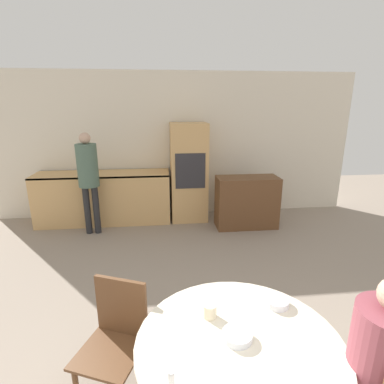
{
  "coord_description": "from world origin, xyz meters",
  "views": [
    {
      "loc": [
        -0.3,
        -0.16,
        2.03
      ],
      "look_at": [
        0.03,
        2.93,
        1.12
      ],
      "focal_mm": 28.0,
      "sensor_mm": 36.0,
      "label": 1
    }
  ],
  "objects_px": {
    "dining_table": "(238,371)",
    "person_seated": "(384,374)",
    "oven_unit": "(189,172)",
    "bowl_near": "(277,302)",
    "sideboard": "(247,202)",
    "chair_far_left": "(116,337)",
    "bowl_centre": "(237,336)",
    "person_standing": "(88,172)",
    "cup": "(210,311)"
  },
  "relations": [
    {
      "from": "sideboard",
      "to": "dining_table",
      "type": "relative_size",
      "value": 0.89
    },
    {
      "from": "cup",
      "to": "bowl_near",
      "type": "xyz_separation_m",
      "value": [
        0.45,
        0.06,
        -0.02
      ]
    },
    {
      "from": "sideboard",
      "to": "person_standing",
      "type": "bearing_deg",
      "value": -179.81
    },
    {
      "from": "person_standing",
      "to": "dining_table",
      "type": "bearing_deg",
      "value": -65.62
    },
    {
      "from": "chair_far_left",
      "to": "person_seated",
      "type": "relative_size",
      "value": 0.71
    },
    {
      "from": "oven_unit",
      "to": "dining_table",
      "type": "relative_size",
      "value": 1.49
    },
    {
      "from": "oven_unit",
      "to": "cup",
      "type": "distance_m",
      "value": 3.67
    },
    {
      "from": "dining_table",
      "to": "bowl_centre",
      "type": "xyz_separation_m",
      "value": [
        -0.01,
        0.02,
        0.23
      ]
    },
    {
      "from": "chair_far_left",
      "to": "person_seated",
      "type": "height_order",
      "value": "person_seated"
    },
    {
      "from": "oven_unit",
      "to": "bowl_near",
      "type": "height_order",
      "value": "oven_unit"
    },
    {
      "from": "chair_far_left",
      "to": "dining_table",
      "type": "bearing_deg",
      "value": -5.91
    },
    {
      "from": "cup",
      "to": "oven_unit",
      "type": "bearing_deg",
      "value": 86.49
    },
    {
      "from": "dining_table",
      "to": "bowl_near",
      "type": "height_order",
      "value": "bowl_near"
    },
    {
      "from": "sideboard",
      "to": "dining_table",
      "type": "distance_m",
      "value": 3.53
    },
    {
      "from": "cup",
      "to": "bowl_near",
      "type": "distance_m",
      "value": 0.46
    },
    {
      "from": "oven_unit",
      "to": "sideboard",
      "type": "bearing_deg",
      "value": -27.8
    },
    {
      "from": "chair_far_left",
      "to": "cup",
      "type": "relative_size",
      "value": 10.52
    },
    {
      "from": "sideboard",
      "to": "dining_table",
      "type": "xyz_separation_m",
      "value": [
        -1.03,
        -3.38,
        0.12
      ]
    },
    {
      "from": "cup",
      "to": "bowl_centre",
      "type": "distance_m",
      "value": 0.23
    },
    {
      "from": "oven_unit",
      "to": "chair_far_left",
      "type": "height_order",
      "value": "oven_unit"
    },
    {
      "from": "cup",
      "to": "bowl_centre",
      "type": "height_order",
      "value": "cup"
    },
    {
      "from": "dining_table",
      "to": "bowl_centre",
      "type": "distance_m",
      "value": 0.23
    },
    {
      "from": "dining_table",
      "to": "person_seated",
      "type": "relative_size",
      "value": 0.92
    },
    {
      "from": "person_seated",
      "to": "bowl_centre",
      "type": "height_order",
      "value": "person_seated"
    },
    {
      "from": "bowl_centre",
      "to": "person_standing",
      "type": "bearing_deg",
      "value": 114.35
    },
    {
      "from": "person_standing",
      "to": "bowl_centre",
      "type": "bearing_deg",
      "value": -65.65
    },
    {
      "from": "person_seated",
      "to": "oven_unit",
      "type": "bearing_deg",
      "value": 98.01
    },
    {
      "from": "oven_unit",
      "to": "bowl_centre",
      "type": "relative_size",
      "value": 10.15
    },
    {
      "from": "person_seated",
      "to": "bowl_near",
      "type": "relative_size",
      "value": 8.15
    },
    {
      "from": "oven_unit",
      "to": "chair_far_left",
      "type": "bearing_deg",
      "value": -103.54
    },
    {
      "from": "sideboard",
      "to": "person_seated",
      "type": "relative_size",
      "value": 0.82
    },
    {
      "from": "oven_unit",
      "to": "person_standing",
      "type": "relative_size",
      "value": 1.06
    },
    {
      "from": "dining_table",
      "to": "person_standing",
      "type": "relative_size",
      "value": 0.71
    },
    {
      "from": "dining_table",
      "to": "chair_far_left",
      "type": "height_order",
      "value": "chair_far_left"
    },
    {
      "from": "oven_unit",
      "to": "person_seated",
      "type": "distance_m",
      "value": 4.17
    },
    {
      "from": "chair_far_left",
      "to": "bowl_near",
      "type": "distance_m",
      "value": 1.11
    },
    {
      "from": "person_standing",
      "to": "bowl_near",
      "type": "distance_m",
      "value": 3.61
    },
    {
      "from": "person_standing",
      "to": "bowl_centre",
      "type": "distance_m",
      "value": 3.69
    },
    {
      "from": "person_seated",
      "to": "bowl_centre",
      "type": "xyz_separation_m",
      "value": [
        -0.68,
        0.27,
        0.06
      ]
    },
    {
      "from": "chair_far_left",
      "to": "cup",
      "type": "bearing_deg",
      "value": 5.44
    },
    {
      "from": "sideboard",
      "to": "chair_far_left",
      "type": "xyz_separation_m",
      "value": [
        -1.78,
        -2.98,
        0.07
      ]
    },
    {
      "from": "oven_unit",
      "to": "dining_table",
      "type": "distance_m",
      "value": 3.89
    },
    {
      "from": "person_seated",
      "to": "cup",
      "type": "xyz_separation_m",
      "value": [
        -0.81,
        0.47,
        0.08
      ]
    },
    {
      "from": "oven_unit",
      "to": "bowl_near",
      "type": "relative_size",
      "value": 11.22
    },
    {
      "from": "oven_unit",
      "to": "person_seated",
      "type": "relative_size",
      "value": 1.38
    },
    {
      "from": "dining_table",
      "to": "bowl_near",
      "type": "relative_size",
      "value": 7.51
    },
    {
      "from": "sideboard",
      "to": "dining_table",
      "type": "bearing_deg",
      "value": -107.02
    },
    {
      "from": "bowl_near",
      "to": "person_standing",
      "type": "bearing_deg",
      "value": 120.89
    },
    {
      "from": "bowl_near",
      "to": "bowl_centre",
      "type": "bearing_deg",
      "value": -141.84
    },
    {
      "from": "person_standing",
      "to": "bowl_near",
      "type": "xyz_separation_m",
      "value": [
        1.85,
        -3.09,
        -0.22
      ]
    }
  ]
}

